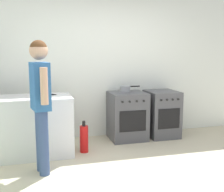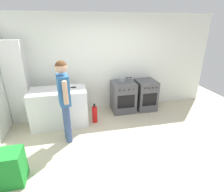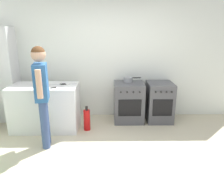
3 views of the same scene
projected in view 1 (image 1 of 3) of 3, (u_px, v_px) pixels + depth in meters
name	position (u px, v px, depth m)	size (l,w,h in m)	color
ground_plane	(140.00, 178.00, 3.51)	(8.00, 8.00, 0.00)	beige
back_wall	(103.00, 66.00, 5.17)	(6.00, 0.10, 2.60)	silver
counter_unit	(28.00, 126.00, 4.23)	(1.30, 0.70, 0.90)	silver
oven_left	(127.00, 116.00, 5.04)	(0.63, 0.62, 0.85)	#4C4C51
oven_right	(162.00, 114.00, 5.21)	(0.54, 0.62, 0.85)	#4C4C51
pot	(125.00, 89.00, 5.05)	(0.37, 0.19, 0.11)	gray
knife_carving	(38.00, 99.00, 3.97)	(0.30, 0.19, 0.01)	silver
knife_chef	(58.00, 95.00, 4.36)	(0.31, 0.09, 0.01)	silver
knife_bread	(44.00, 95.00, 4.29)	(0.34, 0.15, 0.01)	silver
person	(40.00, 95.00, 3.52)	(0.26, 0.56, 1.70)	#384C7A
fire_extinguisher	(84.00, 139.00, 4.39)	(0.13, 0.13, 0.50)	red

